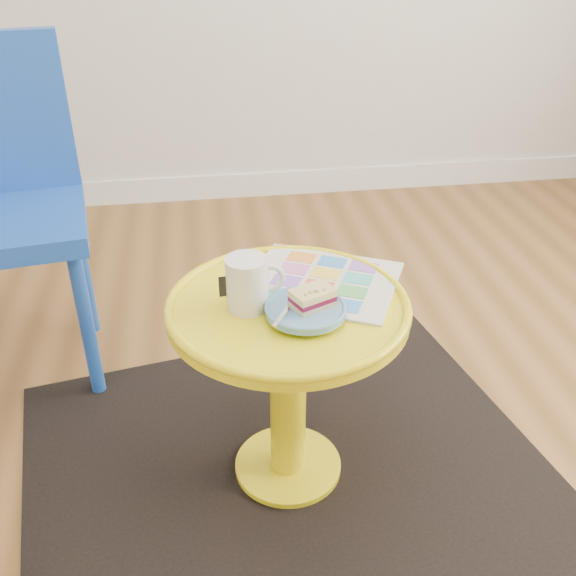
{
  "coord_description": "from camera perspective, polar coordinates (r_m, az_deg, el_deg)",
  "views": [
    {
      "loc": [
        -0.1,
        -1.01,
        1.25
      ],
      "look_at": [
        0.08,
        0.17,
        0.55
      ],
      "focal_mm": 40.0,
      "sensor_mm": 36.0,
      "label": 1
    }
  ],
  "objects": [
    {
      "name": "rug",
      "position": [
        1.72,
        -0.0,
        -15.69
      ],
      "size": [
        1.48,
        1.32,
        0.01
      ],
      "primitive_type": "cube",
      "rotation": [
        0.0,
        0.0,
        0.18
      ],
      "color": "black",
      "rests_on": "ground"
    },
    {
      "name": "side_table",
      "position": [
        1.48,
        -0.0,
        -6.07
      ],
      "size": [
        0.53,
        0.53,
        0.51
      ],
      "color": "yellow",
      "rests_on": "ground"
    },
    {
      "name": "floor",
      "position": [
        1.61,
        -1.89,
        -20.31
      ],
      "size": [
        4.0,
        4.0,
        0.0
      ],
      "primitive_type": "plane",
      "color": "brown",
      "rests_on": "ground"
    },
    {
      "name": "plate",
      "position": [
        1.35,
        1.57,
        -1.99
      ],
      "size": [
        0.17,
        0.17,
        0.02
      ],
      "color": "#5990BD",
      "rests_on": "newspaper"
    },
    {
      "name": "chair",
      "position": [
        1.99,
        -24.05,
        7.66
      ],
      "size": [
        0.49,
        0.49,
        0.97
      ],
      "rotation": [
        0.0,
        0.0,
        0.15
      ],
      "color": "blue",
      "rests_on": "ground"
    },
    {
      "name": "mug",
      "position": [
        1.36,
        -3.55,
        0.54
      ],
      "size": [
        0.13,
        0.09,
        0.12
      ],
      "rotation": [
        0.0,
        0.0,
        0.09
      ],
      "color": "white",
      "rests_on": "side_table"
    },
    {
      "name": "cake_slice",
      "position": [
        1.34,
        2.18,
        -0.86
      ],
      "size": [
        0.1,
        0.09,
        0.04
      ],
      "rotation": [
        0.0,
        0.0,
        0.42
      ],
      "color": "#D3BC8C",
      "rests_on": "plate"
    },
    {
      "name": "fork",
      "position": [
        1.34,
        0.1,
        -1.72
      ],
      "size": [
        0.09,
        0.13,
        0.0
      ],
      "rotation": [
        0.0,
        0.0,
        -0.53
      ],
      "color": "silver",
      "rests_on": "plate"
    },
    {
      "name": "newspaper",
      "position": [
        1.48,
        3.05,
        0.62
      ],
      "size": [
        0.42,
        0.4,
        0.01
      ],
      "primitive_type": "cube",
      "rotation": [
        0.0,
        0.0,
        -0.47
      ],
      "color": "silver",
      "rests_on": "side_table"
    }
  ]
}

